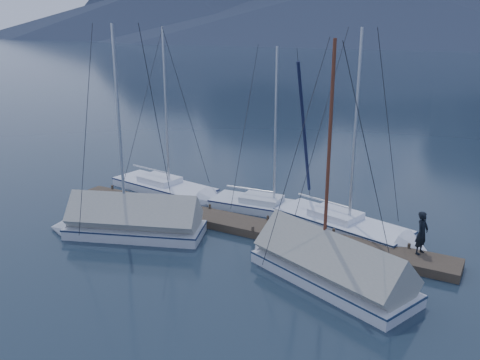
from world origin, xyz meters
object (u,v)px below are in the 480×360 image
sailboat_open_right (359,231)px  sailboat_covered_near (320,265)px  sailboat_open_mid (283,210)px  person (422,233)px  sailboat_covered_far (123,224)px  sailboat_open_left (176,191)px

sailboat_open_right → sailboat_covered_near: sailboat_open_right is taller
sailboat_open_mid → sailboat_covered_near: sailboat_covered_near is taller
sailboat_open_mid → person: sailboat_open_mid is taller
sailboat_open_right → sailboat_covered_far: 9.97m
sailboat_open_left → sailboat_covered_near: 11.00m
sailboat_open_left → person: size_ratio=5.66×
sailboat_open_left → sailboat_covered_near: (9.81, -4.97, 0.29)m
sailboat_open_right → sailboat_covered_near: size_ratio=1.03×
sailboat_open_mid → sailboat_covered_far: bearing=-130.4°
person → sailboat_open_mid: bearing=87.0°
sailboat_covered_far → sailboat_open_left: bearing=102.6°
sailboat_covered_near → sailboat_covered_far: size_ratio=0.96×
sailboat_open_mid → sailboat_covered_near: size_ratio=0.93×
sailboat_covered_far → person: 11.95m
person → sailboat_covered_near: bearing=152.1°
sailboat_open_right → sailboat_covered_near: 4.44m
sailboat_covered_near → person: (2.82, 2.99, 0.71)m
sailboat_open_right → sailboat_covered_near: bearing=-91.2°
sailboat_open_left → sailboat_covered_near: size_ratio=1.03×
sailboat_open_mid → sailboat_open_right: sailboat_open_right is taller
sailboat_open_mid → sailboat_open_right: 3.96m
sailboat_open_mid → person: size_ratio=5.11×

